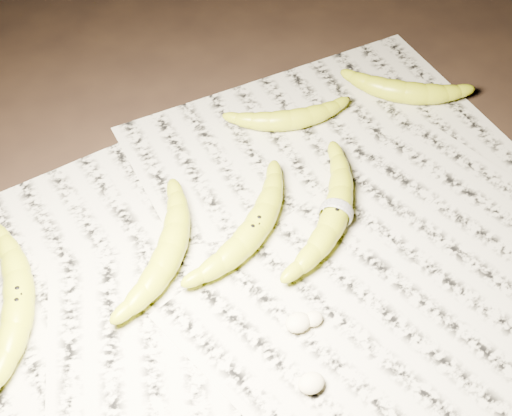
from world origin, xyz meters
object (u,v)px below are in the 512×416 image
banana_left_a (18,301)px  banana_taped (336,212)px  banana_upper_b (405,90)px  banana_left_b (170,250)px  banana_center (255,228)px  banana_upper_a (290,118)px

banana_left_a → banana_taped: (0.43, -0.06, -0.00)m
banana_taped → banana_upper_b: (0.24, 0.17, -0.00)m
banana_left_a → banana_upper_b: banana_left_a is taller
banana_left_b → banana_center: size_ratio=0.96×
banana_taped → banana_upper_a: bearing=34.7°
banana_center → banana_upper_a: bearing=15.3°
banana_center → banana_left_a: bearing=141.0°
banana_center → banana_left_b: bearing=137.6°
banana_left_a → banana_upper_a: bearing=-55.7°
banana_taped → banana_left_b: bearing=124.6°
banana_upper_a → banana_taped: bearing=-84.4°
banana_upper_a → banana_left_a: bearing=-146.7°
banana_upper_a → banana_left_b: bearing=-133.6°
banana_left_b → banana_taped: 0.24m
banana_center → banana_upper_a: (0.15, 0.17, -0.00)m
banana_center → banana_taped: same height
banana_upper_a → banana_upper_b: banana_upper_b is taller
banana_left_a → banana_center: same height
banana_left_a → banana_upper_b: bearing=-63.0°
banana_center → banana_upper_a: size_ratio=1.24×
banana_taped → banana_upper_a: size_ratio=1.34×
banana_left_b → banana_upper_a: 0.31m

